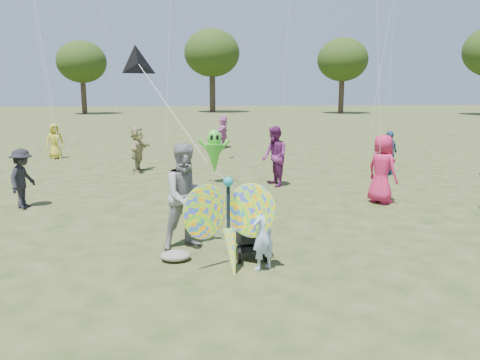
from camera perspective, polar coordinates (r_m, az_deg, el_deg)
name	(u,v)px	position (r m, az deg, el deg)	size (l,w,h in m)	color
ground	(260,253)	(8.76, 2.40, -8.93)	(160.00, 160.00, 0.00)	#51592B
child_girl	(263,235)	(7.84, 2.82, -6.74)	(0.44, 0.29, 1.19)	#ADC7F5
adult_man	(187,196)	(8.86, -6.48, -1.99)	(0.98, 0.76, 2.01)	gray
grey_bag	(176,256)	(8.47, -7.86, -9.12)	(0.54, 0.44, 0.17)	gray
crowd_a	(382,169)	(12.92, 16.93, 1.28)	(0.89, 0.58, 1.82)	#BE1E4D
crowd_b	(22,178)	(13.09, -24.99, 0.17)	(0.98, 0.57, 1.52)	black
crowd_c	(389,153)	(17.27, 17.74, 3.15)	(0.92, 0.38, 1.57)	#335A8C
crowd_d	(138,149)	(17.61, -12.37, 3.71)	(1.54, 0.49, 1.66)	tan
crowd_e	(275,156)	(14.59, 4.23, 2.90)	(0.91, 0.71, 1.88)	#6C2463
crowd_g	(55,141)	(22.00, -21.64, 4.41)	(0.74, 0.48, 1.52)	gold
crowd_j	(223,131)	(24.22, -2.10, 5.93)	(1.59, 0.51, 1.72)	#C470AD
jogging_stroller	(249,222)	(8.53, 1.15, -5.14)	(0.55, 1.07, 1.09)	black
butterfly_kite	(230,224)	(7.71, -1.28, -5.39)	(1.74, 0.75, 1.79)	orange
delta_kite_rig	(139,64)	(10.21, -12.26, 13.63)	(1.81, 1.75, 2.31)	black
alien_kite	(214,153)	(15.02, -3.15, 3.26)	(1.12, 0.69, 1.74)	green
tree_line	(232,54)	(53.50, -1.01, 15.12)	(91.78, 33.60, 10.79)	#3A2D21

